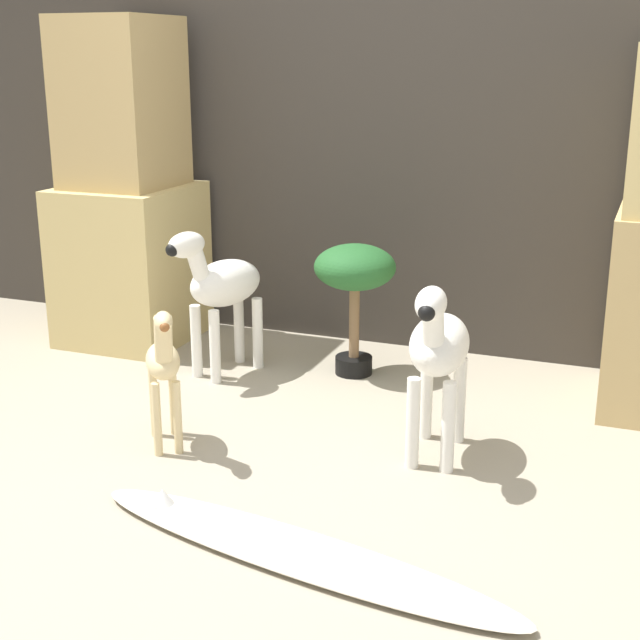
{
  "coord_description": "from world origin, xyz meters",
  "views": [
    {
      "loc": [
        1.14,
        -2.36,
        1.37
      ],
      "look_at": [
        -0.07,
        0.75,
        0.37
      ],
      "focal_mm": 50.0,
      "sensor_mm": 36.0,
      "label": 1
    }
  ],
  "objects_px": {
    "zebra_right": "(438,349)",
    "potted_palm_front": "(355,276)",
    "giraffe_figurine": "(163,364)",
    "zebra_left": "(221,286)",
    "surfboard": "(294,550)"
  },
  "relations": [
    {
      "from": "zebra_right",
      "to": "zebra_left",
      "type": "height_order",
      "value": "same"
    },
    {
      "from": "zebra_right",
      "to": "giraffe_figurine",
      "type": "distance_m",
      "value": 0.96
    },
    {
      "from": "potted_palm_front",
      "to": "giraffe_figurine",
      "type": "bearing_deg",
      "value": -111.03
    },
    {
      "from": "zebra_right",
      "to": "potted_palm_front",
      "type": "relative_size",
      "value": 1.14
    },
    {
      "from": "giraffe_figurine",
      "to": "potted_palm_front",
      "type": "bearing_deg",
      "value": 68.97
    },
    {
      "from": "giraffe_figurine",
      "to": "potted_palm_front",
      "type": "height_order",
      "value": "potted_palm_front"
    },
    {
      "from": "zebra_right",
      "to": "potted_palm_front",
      "type": "distance_m",
      "value": 0.89
    },
    {
      "from": "zebra_right",
      "to": "giraffe_figurine",
      "type": "relative_size",
      "value": 1.21
    },
    {
      "from": "potted_palm_front",
      "to": "surfboard",
      "type": "relative_size",
      "value": 0.41
    },
    {
      "from": "zebra_right",
      "to": "surfboard",
      "type": "height_order",
      "value": "zebra_right"
    },
    {
      "from": "zebra_left",
      "to": "zebra_right",
      "type": "bearing_deg",
      "value": -24.54
    },
    {
      "from": "zebra_left",
      "to": "giraffe_figurine",
      "type": "xyz_separation_m",
      "value": [
        0.17,
        -0.77,
        -0.08
      ]
    },
    {
      "from": "giraffe_figurine",
      "to": "potted_palm_front",
      "type": "distance_m",
      "value": 1.05
    },
    {
      "from": "zebra_right",
      "to": "giraffe_figurine",
      "type": "bearing_deg",
      "value": -163.63
    },
    {
      "from": "zebra_left",
      "to": "potted_palm_front",
      "type": "relative_size",
      "value": 1.14
    }
  ]
}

